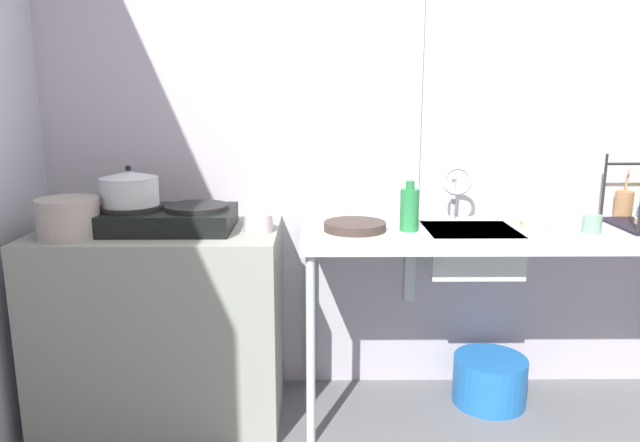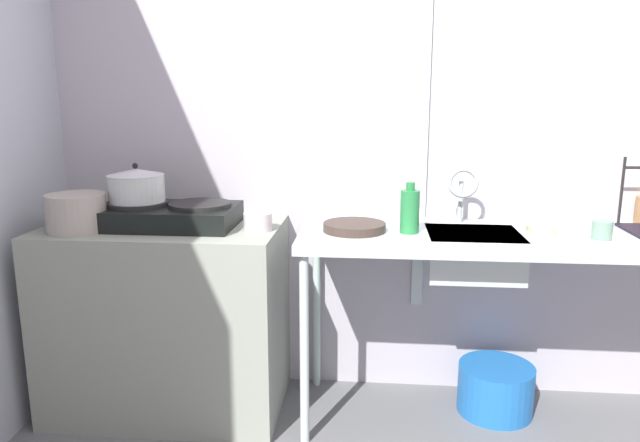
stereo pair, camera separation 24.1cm
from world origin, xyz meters
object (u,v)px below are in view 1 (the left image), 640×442
pot_beside_stove (68,218)px  stove (165,218)px  percolator (258,215)px  sink_basin (470,249)px  utensil_jar (624,204)px  cup_by_rack (592,224)px  small_bowl_on_drainboard (534,225)px  frying_pan (355,226)px  pot_on_left_burner (130,188)px  bucket_on_floor (489,380)px  faucet (457,185)px  bottle_by_sink (409,209)px

pot_beside_stove → stove: bearing=20.5°
percolator → sink_basin: bearing=2.6°
utensil_jar → cup_by_rack: bearing=-133.5°
stove → small_bowl_on_drainboard: (1.52, -0.01, -0.03)m
sink_basin → small_bowl_on_drainboard: bearing=-0.5°
pot_beside_stove → frying_pan: (1.12, 0.11, -0.06)m
stove → pot_on_left_burner: pot_on_left_burner is taller
pot_beside_stove → bucket_on_floor: (1.75, 0.20, -0.80)m
utensil_jar → percolator: bearing=-170.5°
pot_on_left_burner → small_bowl_on_drainboard: 1.66m
bucket_on_floor → frying_pan: bearing=-171.6°
stove → cup_by_rack: bearing=-2.3°
frying_pan → stove: bearing=178.5°
pot_beside_stove → faucet: (1.57, 0.27, 0.09)m
frying_pan → bucket_on_floor: (0.63, 0.09, -0.74)m
pot_on_left_burner → pot_beside_stove: (-0.21, -0.13, -0.10)m
frying_pan → utensil_jar: size_ratio=1.19×
percolator → small_bowl_on_drainboard: (1.13, 0.04, -0.05)m
small_bowl_on_drainboard → utensil_jar: bearing=25.5°
small_bowl_on_drainboard → pot_beside_stove: bearing=-176.4°
pot_on_left_burner → faucet: (1.37, 0.14, -0.01)m
stove → cup_by_rack: stove is taller
cup_by_rack → utensil_jar: (0.28, 0.29, 0.03)m
stove → sink_basin: (1.26, -0.01, -0.14)m
percolator → utensil_jar: utensil_jar is taller
pot_beside_stove → bucket_on_floor: 1.93m
frying_pan → small_bowl_on_drainboard: size_ratio=2.25×
sink_basin → faucet: faucet is taller
faucet → frying_pan: bearing=-160.0°
percolator → utensil_jar: size_ratio=0.65×
sink_basin → cup_by_rack: cup_by_rack is taller
cup_by_rack → bucket_on_floor: (-0.33, 0.14, -0.75)m
frying_pan → bucket_on_floor: 0.97m
faucet → frying_pan: size_ratio=0.96×
utensil_jar → small_bowl_on_drainboard: bearing=-154.5°
pot_on_left_burner → utensil_jar: pot_on_left_burner is taller
percolator → pot_beside_stove: bearing=-173.7°
stove → utensil_jar: 2.02m
small_bowl_on_drainboard → bucket_on_floor: (-0.12, 0.08, -0.74)m
percolator → small_bowl_on_drainboard: percolator is taller
cup_by_rack → bucket_on_floor: 0.83m
frying_pan → utensil_jar: 1.25m
bottle_by_sink → bucket_on_floor: size_ratio=0.63×
bottle_by_sink → percolator: bearing=-178.2°
bucket_on_floor → pot_beside_stove: bearing=-173.5°
pot_beside_stove → faucet: bearing=9.7°
percolator → frying_pan: (0.39, 0.03, -0.05)m
stove → bottle_by_sink: bearing=-1.6°
percolator → cup_by_rack: size_ratio=1.83×
percolator → small_bowl_on_drainboard: size_ratio=1.23×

